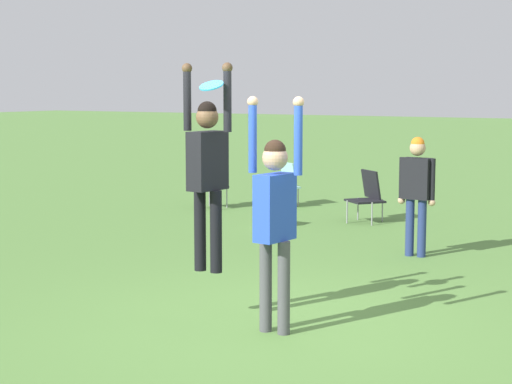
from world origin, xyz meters
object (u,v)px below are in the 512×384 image
object	(u,v)px
person_jumping	(208,162)
person_spectator_near	(417,186)
camping_chair_0	(368,194)
camping_chair_1	(215,181)
frisbee	(211,86)
person_defending	(275,208)
camping_chair_2	(285,182)
cooler_box	(275,215)

from	to	relation	value
person_jumping	person_spectator_near	bearing A→B (deg)	-2.90
camping_chair_0	camping_chair_1	world-z (taller)	camping_chair_0
person_jumping	person_spectator_near	xyz separation A→B (m)	(0.68, 4.18, -0.60)
person_jumping	frisbee	xyz separation A→B (m)	(0.17, -0.18, 0.76)
frisbee	person_defending	bearing A→B (deg)	8.08
frisbee	camping_chair_0	distance (m)	7.28
frisbee	camping_chair_2	bearing A→B (deg)	113.90
person_defending	person_spectator_near	world-z (taller)	person_defending
person_jumping	person_spectator_near	size ratio (longest dim) A/B	1.25
person_defending	camping_chair_2	world-z (taller)	person_defending
person_defending	person_spectator_near	bearing A→B (deg)	-171.73
camping_chair_2	frisbee	bearing A→B (deg)	148.40
person_defending	cooler_box	size ratio (longest dim) A/B	5.94
camping_chair_1	camping_chair_2	xyz separation A→B (m)	(1.08, 0.87, -0.03)
camping_chair_0	camping_chair_2	world-z (taller)	camping_chair_0
person_jumping	person_defending	size ratio (longest dim) A/B	0.93
person_jumping	cooler_box	size ratio (longest dim) A/B	5.50
camping_chair_0	cooler_box	size ratio (longest dim) A/B	2.36
person_spectator_near	camping_chair_1	bearing A→B (deg)	155.87
camping_chair_0	camping_chair_1	size ratio (longest dim) A/B	1.01
person_defending	cooler_box	bearing A→B (deg)	-144.46
camping_chair_1	person_defending	bearing A→B (deg)	152.44
camping_chair_1	camping_chair_0	bearing A→B (deg)	-156.98
person_defending	frisbee	bearing A→B (deg)	-75.57
frisbee	cooler_box	distance (m)	6.58
person_jumping	person_defending	distance (m)	0.91
camping_chair_2	person_spectator_near	size ratio (longest dim) A/B	0.52
cooler_box	camping_chair_0	bearing A→B (deg)	45.97
person_defending	camping_chair_1	xyz separation A→B (m)	(-5.25, 6.96, -0.69)
camping_chair_0	cooler_box	xyz separation A→B (m)	(-1.17, -1.22, -0.31)
person_jumping	camping_chair_0	world-z (taller)	person_jumping
frisbee	cooler_box	world-z (taller)	frisbee
person_jumping	cooler_box	distance (m)	6.14
person_spectator_near	cooler_box	bearing A→B (deg)	159.59
frisbee	camping_chair_1	xyz separation A→B (m)	(-4.60, 7.05, -1.84)
camping_chair_2	cooler_box	size ratio (longest dim) A/B	2.27
person_jumping	camping_chair_1	distance (m)	8.24
camping_chair_1	person_spectator_near	size ratio (longest dim) A/B	0.53
person_jumping	cooler_box	bearing A→B (deg)	29.07
camping_chair_1	cooler_box	size ratio (longest dim) A/B	2.34
person_defending	frisbee	distance (m)	1.32
person_defending	person_spectator_near	distance (m)	4.28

